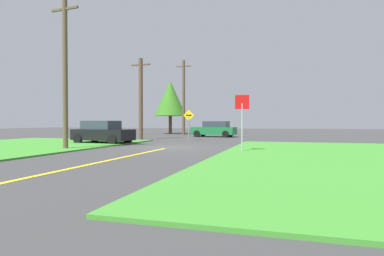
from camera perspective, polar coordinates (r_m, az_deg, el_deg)
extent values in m
plane|color=#383838|center=(19.59, -3.77, -3.41)|extent=(120.00, 120.00, 0.00)
cube|color=#3A8A2B|center=(14.71, 28.24, -4.85)|extent=(12.00, 20.00, 0.08)
cube|color=yellow|center=(12.43, -16.69, -5.98)|extent=(0.20, 14.00, 0.01)
cylinder|color=#9EA0A8|center=(16.20, 8.83, -0.02)|extent=(0.07, 0.07, 2.45)
cube|color=red|center=(16.23, 8.84, 4.55)|extent=(0.70, 0.08, 0.70)
cube|color=#196B33|center=(33.46, 3.86, -0.48)|extent=(4.64, 2.27, 0.76)
cube|color=#2D3842|center=(33.37, 4.29, 0.68)|extent=(2.61, 1.86, 0.60)
cylinder|color=black|center=(33.13, 0.87, -1.01)|extent=(0.70, 0.28, 0.68)
cylinder|color=black|center=(34.83, 1.94, -0.91)|extent=(0.70, 0.28, 0.68)
cylinder|color=black|center=(32.16, 5.94, -1.08)|extent=(0.70, 0.28, 0.68)
cylinder|color=black|center=(33.90, 6.79, -0.97)|extent=(0.70, 0.28, 0.68)
cube|color=black|center=(23.59, -15.44, -1.14)|extent=(4.52, 2.30, 0.76)
cube|color=#2D3842|center=(23.68, -15.76, 0.51)|extent=(2.56, 1.85, 0.60)
cylinder|color=black|center=(23.42, -11.28, -1.87)|extent=(0.70, 0.30, 0.68)
cylinder|color=black|center=(22.01, -13.89, -2.07)|extent=(0.70, 0.30, 0.68)
cylinder|color=black|center=(25.22, -16.79, -1.69)|extent=(0.70, 0.30, 0.68)
cylinder|color=black|center=(23.91, -19.51, -1.85)|extent=(0.70, 0.30, 0.68)
cylinder|color=brown|center=(19.32, -21.50, 8.95)|extent=(0.27, 0.27, 8.40)
cube|color=brown|center=(20.11, -21.57, 18.96)|extent=(1.80, 0.29, 0.12)
cylinder|color=brown|center=(28.53, -9.03, 5.07)|extent=(0.35, 0.35, 7.07)
cube|color=brown|center=(28.90, -9.05, 10.96)|extent=(1.80, 0.17, 0.12)
cylinder|color=brown|center=(38.25, -1.48, 5.36)|extent=(0.34, 0.34, 8.82)
cube|color=brown|center=(38.71, -1.49, 10.84)|extent=(1.80, 0.15, 0.12)
cylinder|color=slate|center=(26.53, -0.57, 0.00)|extent=(0.08, 0.08, 2.09)
cube|color=yellow|center=(26.53, -0.57, 2.26)|extent=(0.90, 0.12, 0.91)
cube|color=black|center=(26.53, -0.57, 2.26)|extent=(0.45, 0.08, 0.10)
cylinder|color=brown|center=(42.52, -3.85, 0.58)|extent=(0.43, 0.43, 2.38)
cone|color=#306F1B|center=(42.63, -3.86, 5.26)|extent=(4.17, 4.17, 4.59)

